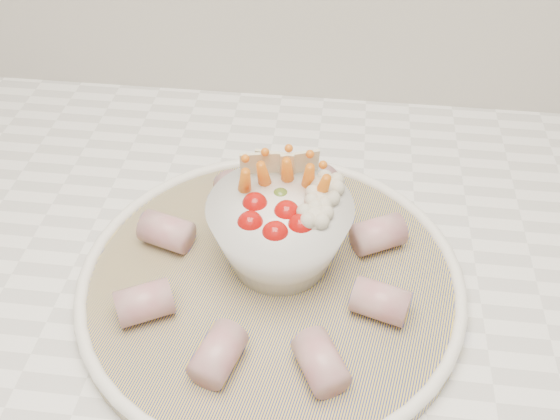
# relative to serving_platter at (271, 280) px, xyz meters

# --- Properties ---
(serving_platter) EXTENTS (0.43, 0.43, 0.02)m
(serving_platter) POSITION_rel_serving_platter_xyz_m (0.00, 0.00, 0.00)
(serving_platter) COLOR navy
(serving_platter) RESTS_ON kitchen_counter
(veggie_bowl) EXTENTS (0.13, 0.13, 0.10)m
(veggie_bowl) POSITION_rel_serving_platter_xyz_m (0.01, 0.03, 0.04)
(veggie_bowl) COLOR white
(veggie_bowl) RESTS_ON serving_platter
(cured_meat_rolls) EXTENTS (0.26, 0.27, 0.03)m
(cured_meat_rolls) POSITION_rel_serving_platter_xyz_m (-0.00, 0.00, 0.02)
(cured_meat_rolls) COLOR #A64C5A
(cured_meat_rolls) RESTS_ON serving_platter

